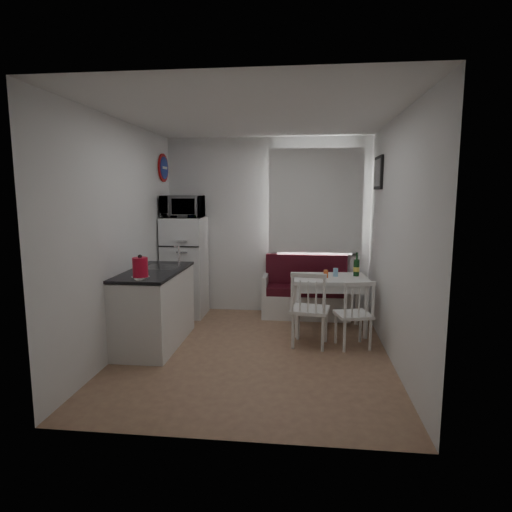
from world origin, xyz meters
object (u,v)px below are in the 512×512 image
Objects in this scene: wine_bottle at (357,264)px; kettle at (140,268)px; bench at (306,297)px; kitchen_counter at (155,307)px; microwave at (183,207)px; chair_left at (310,301)px; dining_table at (329,283)px; fridge at (185,267)px; chair_right at (354,307)px.

kettle is at bearing -150.20° from wine_bottle.
kitchen_counter is at bearing -142.82° from bench.
kettle is (0.03, -1.73, -0.57)m from microwave.
kitchen_counter is at bearing -168.73° from chair_left.
microwave is at bearing -174.85° from bench.
chair_left is at bearing -114.93° from dining_table.
dining_table is at bearing -14.07° from fridge.
chair_right is at bearing 10.31° from chair_left.
fridge reaches higher than wine_bottle.
wine_bottle is at bearing 11.67° from dining_table.
kitchen_counter is at bearing -90.94° from microwave.
microwave is at bearing -90.00° from fridge.
kitchen_counter reaches higher than dining_table.
kitchen_counter is 1.66m from microwave.
bench is 2.20m from microwave.
chair_right is 1.83× the size of kettle.
fridge is 4.62× the size of wine_bottle.
bench is at bearing 47.44° from kettle.
wine_bottle reaches higher than bench.
kettle reaches higher than dining_table.
bench is 1.82m from fridge.
fridge reaches higher than kettle.
wine_bottle reaches higher than chair_right.
kettle is (-1.73, -1.89, 0.73)m from bench.
microwave is (0.02, 1.19, 1.15)m from kitchen_counter.
chair_left reaches higher than chair_right.
microwave is 1.82m from kettle.
wine_bottle is (2.43, 0.83, 0.42)m from kitchen_counter.
fridge is 2.45m from wine_bottle.
kettle is at bearing -89.03° from fridge.
chair_right is 2.42m from kettle.
chair_right is (0.50, 0.01, -0.06)m from chair_left.
dining_table is 2.08× the size of chair_left.
kitchen_counter is 2.60m from wine_bottle.
bench is (1.78, 1.35, -0.16)m from kitchen_counter.
bench is 2.57× the size of chair_left.
chair_right reaches higher than dining_table.
bench is 0.77m from dining_table.
fridge is at bearing 161.65° from dining_table.
dining_table is (0.30, -0.63, 0.34)m from bench.
kettle is at bearing -152.39° from dining_table.
microwave reaches higher than kitchen_counter.
kettle reaches higher than chair_right.
wine_bottle is at bearing -8.65° from microwave.
kitchen_counter reaches higher than chair_left.
fridge is 2.55× the size of microwave.
chair_right is at bearing 14.97° from kettle.
chair_left is 1.02m from wine_bottle.
microwave is at bearing 90.99° from kettle.
wine_bottle is (2.38, 1.36, -0.15)m from kettle.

